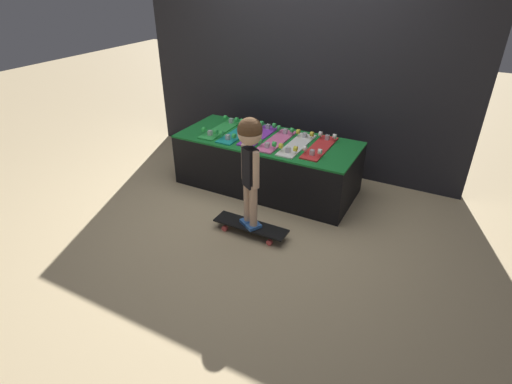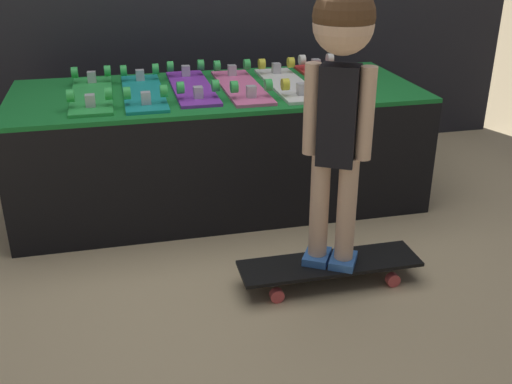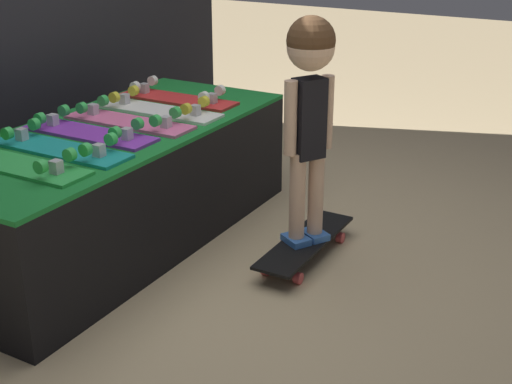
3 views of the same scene
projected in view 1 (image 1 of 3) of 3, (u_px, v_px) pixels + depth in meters
ground_plane at (243, 209)px, 4.05m from camera, size 16.00×16.00×0.00m
back_wall at (298, 65)px, 4.45m from camera, size 3.88×0.10×2.36m
display_rack at (267, 163)px, 4.33m from camera, size 1.90×0.80×0.56m
skateboard_green_on_rack at (221, 128)px, 4.41m from camera, size 0.18×0.66×0.09m
skateboard_teal_on_rack at (238, 132)px, 4.30m from camera, size 0.18×0.66×0.09m
skateboard_purple_on_rack at (259, 135)px, 4.24m from camera, size 0.18×0.66×0.09m
skateboard_pink_on_rack at (277, 140)px, 4.12m from camera, size 0.18×0.66×0.09m
skateboard_white_on_rack at (297, 144)px, 4.02m from camera, size 0.18×0.66×0.09m
skateboard_red_on_rack at (320, 147)px, 3.97m from camera, size 0.18×0.66×0.09m
skateboard_on_floor at (251, 226)px, 3.64m from camera, size 0.70×0.19×0.09m
child at (250, 153)px, 3.29m from camera, size 0.23×0.21×1.02m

